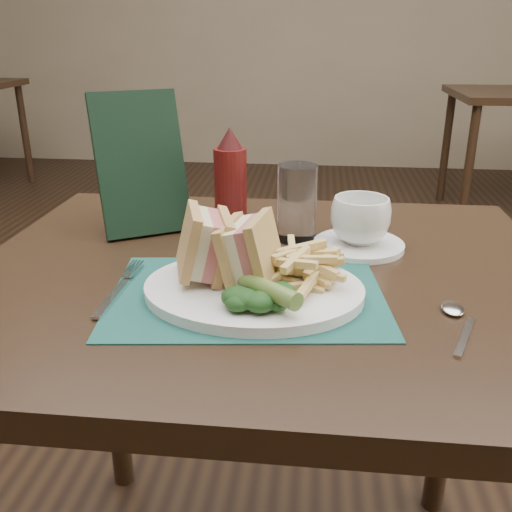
% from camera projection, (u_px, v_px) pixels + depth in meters
% --- Properties ---
extents(floor, '(7.00, 7.00, 0.00)m').
position_uv_depth(floor, '(279.00, 442.00, 1.61)').
color(floor, black).
rests_on(floor, ground).
extents(wall_back, '(6.00, 0.00, 6.00)m').
position_uv_depth(wall_back, '(308.00, 165.00, 4.84)').
color(wall_back, gray).
rests_on(wall_back, ground).
extents(table_main, '(0.90, 0.75, 0.75)m').
position_uv_depth(table_main, '(262.00, 462.00, 1.01)').
color(table_main, black).
rests_on(table_main, ground).
extents(placemat, '(0.40, 0.31, 0.00)m').
position_uv_depth(placemat, '(247.00, 294.00, 0.78)').
color(placemat, '#174A43').
rests_on(placemat, table_main).
extents(plate, '(0.31, 0.25, 0.01)m').
position_uv_depth(plate, '(254.00, 290.00, 0.78)').
color(plate, white).
rests_on(plate, placemat).
extents(sandwich_half_a, '(0.10, 0.12, 0.10)m').
position_uv_depth(sandwich_half_a, '(189.00, 244.00, 0.78)').
color(sandwich_half_a, tan).
rests_on(sandwich_half_a, plate).
extents(sandwich_half_b, '(0.09, 0.11, 0.10)m').
position_uv_depth(sandwich_half_b, '(235.00, 249.00, 0.77)').
color(sandwich_half_b, tan).
rests_on(sandwich_half_b, plate).
extents(kale_garnish, '(0.11, 0.08, 0.03)m').
position_uv_depth(kale_garnish, '(256.00, 296.00, 0.71)').
color(kale_garnish, '#133312').
rests_on(kale_garnish, plate).
extents(pickle_spear, '(0.10, 0.10, 0.03)m').
position_uv_depth(pickle_spear, '(263.00, 288.00, 0.71)').
color(pickle_spear, '#4D6B28').
rests_on(pickle_spear, plate).
extents(fries_pile, '(0.18, 0.20, 0.05)m').
position_uv_depth(fries_pile, '(305.00, 264.00, 0.78)').
color(fries_pile, '#D7B76B').
rests_on(fries_pile, plate).
extents(fork, '(0.04, 0.17, 0.01)m').
position_uv_depth(fork, '(119.00, 285.00, 0.79)').
color(fork, silver).
rests_on(fork, placemat).
extents(spoon, '(0.09, 0.15, 0.01)m').
position_uv_depth(spoon, '(460.00, 324.00, 0.70)').
color(spoon, silver).
rests_on(spoon, table_main).
extents(saucer, '(0.15, 0.15, 0.01)m').
position_uv_depth(saucer, '(359.00, 245.00, 0.95)').
color(saucer, white).
rests_on(saucer, table_main).
extents(coffee_cup, '(0.13, 0.13, 0.08)m').
position_uv_depth(coffee_cup, '(360.00, 220.00, 0.93)').
color(coffee_cup, white).
rests_on(coffee_cup, saucer).
extents(drinking_glass, '(0.08, 0.08, 0.13)m').
position_uv_depth(drinking_glass, '(297.00, 203.00, 0.97)').
color(drinking_glass, white).
rests_on(drinking_glass, table_main).
extents(ketchup_bottle, '(0.06, 0.06, 0.19)m').
position_uv_depth(ketchup_bottle, '(230.00, 181.00, 0.99)').
color(ketchup_bottle, '#510F0E').
rests_on(ketchup_bottle, table_main).
extents(check_presenter, '(0.18, 0.16, 0.24)m').
position_uv_depth(check_presenter, '(141.00, 164.00, 0.99)').
color(check_presenter, black).
rests_on(check_presenter, table_main).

